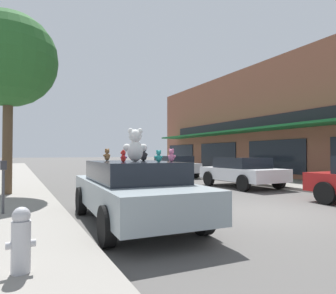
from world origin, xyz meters
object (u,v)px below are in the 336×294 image
plush_art_car (133,189)px  street_tree (8,60)px  parking_meter (3,180)px  fire_hydrant (21,240)px  teddy_bear_teal (159,156)px  parked_car_far_center (242,171)px  teddy_bear_black (143,154)px  parked_car_far_right (174,165)px  teddy_bear_brown (107,155)px  teddy_bear_pink (171,155)px  teddy_bear_red (123,156)px  teddy_bear_purple (124,157)px  teddy_bear_giant (135,145)px

plush_art_car → street_tree: (-2.64, 5.74, 4.17)m
parking_meter → street_tree: bearing=90.2°
fire_hydrant → teddy_bear_teal: bearing=30.3°
parked_car_far_center → teddy_bear_black: bearing=-148.0°
parked_car_far_right → fire_hydrant: size_ratio=5.13×
fire_hydrant → street_tree: bearing=92.5°
teddy_bear_teal → parking_meter: bearing=-44.3°
teddy_bear_brown → parking_meter: bearing=-43.6°
teddy_bear_pink → teddy_bear_red: (-1.03, 0.19, -0.01)m
plush_art_car → parked_car_far_right: 13.32m
fire_hydrant → parked_car_far_center: bearing=36.3°
parked_car_far_center → street_tree: bearing=172.7°
parked_car_far_center → teddy_bear_teal: bearing=-141.7°
teddy_bear_brown → teddy_bear_pink: (0.93, -1.79, -0.01)m
teddy_bear_red → parked_car_far_center: (7.42, 4.94, -0.76)m
teddy_bear_purple → teddy_bear_brown: bearing=-53.2°
teddy_bear_pink → parked_car_far_center: bearing=-75.0°
plush_art_car → parked_car_far_right: parked_car_far_right is taller
street_tree → teddy_bear_purple: bearing=-66.3°
plush_art_car → teddy_bear_red: size_ratio=19.03×
street_tree → teddy_bear_brown: bearing=-62.7°
teddy_bear_brown → parked_car_far_center: 8.08m
teddy_bear_black → teddy_bear_teal: bearing=62.2°
teddy_bear_brown → parked_car_far_center: (7.32, 3.34, -0.79)m
plush_art_car → teddy_bear_pink: teddy_bear_pink is taller
teddy_bear_brown → teddy_bear_teal: 2.09m
teddy_bear_red → teddy_bear_pink: bearing=104.5°
teddy_bear_giant → parked_car_far_right: bearing=-100.9°
plush_art_car → parked_car_far_center: 8.36m
teddy_bear_giant → teddy_bear_pink: size_ratio=2.63×
plush_art_car → teddy_bear_purple: 0.76m
parking_meter → teddy_bear_brown: bearing=-15.7°
parked_car_far_right → teddy_bear_giant: bearing=-121.7°
parking_meter → parked_car_far_center: bearing=15.5°
teddy_bear_brown → fire_hydrant: teddy_bear_brown is taller
teddy_bear_red → parking_meter: size_ratio=0.20×
teddy_bear_teal → teddy_bear_black: (0.17, 1.22, 0.06)m
teddy_bear_giant → teddy_bear_pink: 0.87m
teddy_bear_brown → parking_meter: (-2.35, 0.66, -0.60)m
teddy_bear_pink → fire_hydrant: size_ratio=0.36×
teddy_bear_red → parked_car_far_right: teddy_bear_red is taller
teddy_bear_brown → parked_car_far_right: 12.53m
teddy_bear_brown → street_tree: 6.17m
teddy_bear_giant → teddy_bear_brown: bearing=-55.2°
teddy_bear_giant → plush_art_car: bearing=-46.0°
teddy_bear_pink → teddy_bear_purple: bearing=24.1°
plush_art_car → street_tree: street_tree is taller
parked_car_far_right → teddy_bear_teal: bearing=-119.2°
teddy_bear_teal → teddy_bear_red: (-0.61, 0.43, 0.00)m
teddy_bear_giant → teddy_bear_brown: 1.28m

